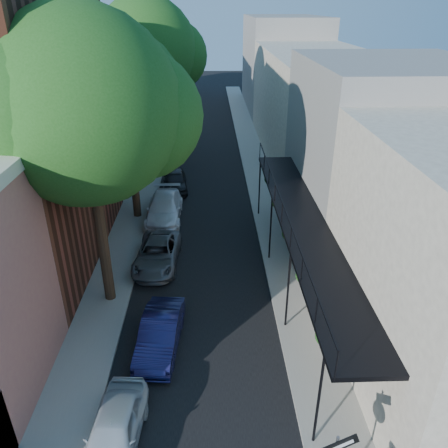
{
  "coord_description": "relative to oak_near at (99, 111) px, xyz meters",
  "views": [
    {
      "loc": [
        0.49,
        -5.19,
        11.21
      ],
      "look_at": [
        1.04,
        11.4,
        2.8
      ],
      "focal_mm": 35.0,
      "sensor_mm": 36.0,
      "label": 1
    }
  ],
  "objects": [
    {
      "name": "sidewalk_right",
      "position": [
        7.37,
        19.74,
        -7.82
      ],
      "size": [
        2.0,
        64.0,
        0.12
      ],
      "primitive_type": "cube",
      "color": "gray",
      "rests_on": "ground"
    },
    {
      "name": "oak_far",
      "position": [
        0.01,
        17.01,
        0.38
      ],
      "size": [
        7.7,
        7.0,
        11.9
      ],
      "color": "#322414",
      "rests_on": "ground"
    },
    {
      "name": "buildings_left",
      "position": [
        -5.93,
        18.5,
        -2.94
      ],
      "size": [
        10.1,
        59.1,
        12.0
      ],
      "color": "tan",
      "rests_on": "ground"
    },
    {
      "name": "parked_car_a",
      "position": [
        1.08,
        -7.16,
        -7.27
      ],
      "size": [
        1.68,
        3.64,
        1.21
      ],
      "primitive_type": "imported",
      "rotation": [
        0.0,
        0.0,
        -0.07
      ],
      "color": "#B2BDC5",
      "rests_on": "ground"
    },
    {
      "name": "parked_car_c",
      "position": [
        1.29,
        2.47,
        -7.29
      ],
      "size": [
        2.17,
        4.32,
        1.17
      ],
      "primitive_type": "imported",
      "rotation": [
        0.0,
        0.0,
        -0.05
      ],
      "color": "slate",
      "rests_on": "ground"
    },
    {
      "name": "oak_near",
      "position": [
        0.0,
        0.0,
        0.0
      ],
      "size": [
        7.48,
        6.8,
        11.42
      ],
      "color": "#322414",
      "rests_on": "ground"
    },
    {
      "name": "sidewalk_left",
      "position": [
        -0.63,
        19.74,
        -7.82
      ],
      "size": [
        2.0,
        64.0,
        0.12
      ],
      "primitive_type": "cube",
      "color": "gray",
      "rests_on": "ground"
    },
    {
      "name": "buildings_right",
      "position": [
        12.36,
        19.23,
        -3.45
      ],
      "size": [
        9.8,
        55.0,
        10.0
      ],
      "color": "beige",
      "rests_on": "ground"
    },
    {
      "name": "parked_car_d",
      "position": [
        1.19,
        7.36,
        -7.19
      ],
      "size": [
        1.94,
        4.77,
        1.38
      ],
      "primitive_type": "imported",
      "rotation": [
        0.0,
        0.0,
        0.0
      ],
      "color": "white",
      "rests_on": "ground"
    },
    {
      "name": "parked_car_e",
      "position": [
        1.5,
        11.93,
        -7.23
      ],
      "size": [
        1.88,
        3.91,
        1.29
      ],
      "primitive_type": "imported",
      "rotation": [
        0.0,
        0.0,
        0.1
      ],
      "color": "black",
      "rests_on": "ground"
    },
    {
      "name": "road_surface",
      "position": [
        3.37,
        19.74,
        -7.87
      ],
      "size": [
        6.0,
        64.0,
        0.01
      ],
      "primitive_type": "cube",
      "color": "black",
      "rests_on": "ground"
    },
    {
      "name": "oak_mid",
      "position": [
        -0.05,
        7.97,
        -0.82
      ],
      "size": [
        6.6,
        6.0,
        10.2
      ],
      "color": "#322414",
      "rests_on": "ground"
    },
    {
      "name": "parked_car_b",
      "position": [
        1.97,
        -3.2,
        -7.26
      ],
      "size": [
        1.63,
        3.87,
        1.24
      ],
      "primitive_type": "imported",
      "rotation": [
        0.0,
        0.0,
        -0.08
      ],
      "color": "#151644",
      "rests_on": "ground"
    }
  ]
}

